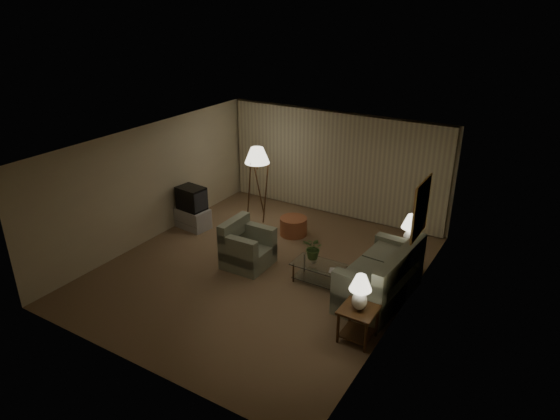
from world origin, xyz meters
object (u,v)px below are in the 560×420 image
object	(u,v)px
ottoman	(293,226)
vase	(314,260)
sofa	(379,278)
tv_cabinet	(193,218)
coffee_table	(320,271)
side_table_near	(358,318)
armchair	(248,249)
floor_lamp	(258,182)
table_lamp_near	(360,289)
table_lamp_far	(411,228)
side_table_far	(408,254)
crt_tv	(191,198)

from	to	relation	value
ottoman	vase	xyz separation A→B (m)	(1.39, -1.63, 0.27)
sofa	tv_cabinet	distance (m)	5.09
coffee_table	sofa	bearing A→B (deg)	4.80
side_table_near	tv_cabinet	world-z (taller)	side_table_near
armchair	vase	distance (m)	1.49
coffee_table	tv_cabinet	distance (m)	3.92
sofa	vase	size ratio (longest dim) A/B	15.67
coffee_table	side_table_near	bearing A→B (deg)	-43.01
floor_lamp	vase	world-z (taller)	floor_lamp
sofa	tv_cabinet	xyz separation A→B (m)	(-5.05, 0.59, -0.19)
table_lamp_near	table_lamp_far	size ratio (longest dim) A/B	0.92
ottoman	sofa	bearing A→B (deg)	-29.29
table_lamp_far	vase	distance (m)	2.08
side_table_near	table_lamp_near	world-z (taller)	table_lamp_near
side_table_near	ottoman	xyz separation A→B (m)	(-2.88, 2.88, -0.20)
sofa	armchair	bearing A→B (deg)	-80.79
side_table_far	table_lamp_near	world-z (taller)	table_lamp_near
coffee_table	tv_cabinet	size ratio (longest dim) A/B	1.26
crt_tv	side_table_far	bearing A→B (deg)	13.76
sofa	table_lamp_far	xyz separation A→B (m)	(0.15, 1.25, 0.57)
side_table_far	ottoman	bearing A→B (deg)	174.39
table_lamp_far	vase	xyz separation A→B (m)	(-1.49, -1.35, -0.52)
sofa	floor_lamp	bearing A→B (deg)	-110.83
armchair	floor_lamp	xyz separation A→B (m)	(-1.14, 2.10, 0.60)
coffee_table	armchair	bearing A→B (deg)	-174.99
side_table_far	tv_cabinet	bearing A→B (deg)	-172.75
sofa	ottoman	size ratio (longest dim) A/B	3.26
tv_cabinet	vase	xyz separation A→B (m)	(3.71, -0.69, 0.23)
side_table_near	table_lamp_far	bearing A→B (deg)	90.00
sofa	armchair	size ratio (longest dim) A/B	2.19
side_table_far	floor_lamp	world-z (taller)	floor_lamp
sofa	coffee_table	distance (m)	1.20
armchair	coffee_table	world-z (taller)	armchair
armchair	floor_lamp	bearing A→B (deg)	27.62
table_lamp_far	armchair	bearing A→B (deg)	-153.33
side_table_near	table_lamp_far	distance (m)	2.67
side_table_near	ottoman	size ratio (longest dim) A/B	0.93
armchair	floor_lamp	size ratio (longest dim) A/B	0.51
coffee_table	floor_lamp	xyz separation A→B (m)	(-2.77, 1.96, 0.72)
side_table_far	table_lamp_far	size ratio (longest dim) A/B	0.87
armchair	tv_cabinet	size ratio (longest dim) A/B	1.11
table_lamp_near	coffee_table	xyz separation A→B (m)	(-1.34, 1.25, -0.70)
side_table_far	tv_cabinet	xyz separation A→B (m)	(-5.20, -0.66, -0.15)
tv_cabinet	vase	world-z (taller)	vase
ottoman	table_lamp_far	bearing A→B (deg)	-5.61
side_table_far	vase	distance (m)	2.01
side_table_far	coffee_table	size ratio (longest dim) A/B	0.55
armchair	table_lamp_near	world-z (taller)	table_lamp_near
coffee_table	ottoman	distance (m)	2.25
crt_tv	vase	bearing A→B (deg)	-4.00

